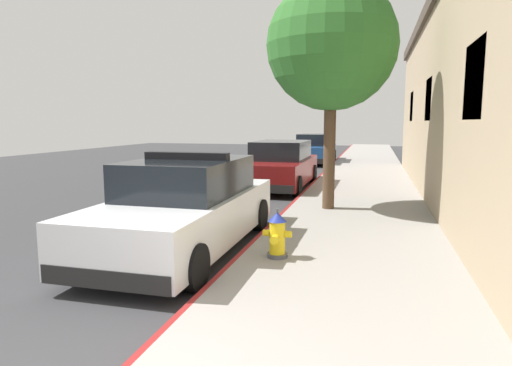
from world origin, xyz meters
The scene contains 8 objects.
ground_plane centered at (-4.37, 10.00, -0.10)m, with size 32.94×60.00×0.20m, color #353538.
sidewalk_pavement centered at (1.63, 10.00, 0.07)m, with size 3.26×60.00×0.14m, color gray.
curb_painted_edge centered at (-0.04, 10.00, 0.07)m, with size 0.08×60.00×0.14m, color maroon.
police_cruiser centered at (-1.13, 4.56, 0.74)m, with size 1.94×4.84×1.68m.
parked_car_silver_ahead centered at (-1.07, 12.14, 0.74)m, with size 1.94×4.84×1.56m.
parked_car_dark_far centered at (-1.12, 21.32, 0.74)m, with size 1.94×4.84×1.56m.
fire_hydrant centered at (0.56, 4.10, 0.49)m, with size 0.44×0.40×0.76m.
street_tree centered at (0.92, 8.24, 3.92)m, with size 2.99×2.99×5.30m.
Camera 1 is at (1.94, -2.34, 2.19)m, focal length 31.16 mm.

